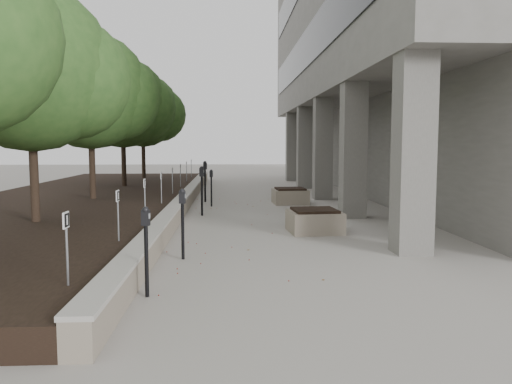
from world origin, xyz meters
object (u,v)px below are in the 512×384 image
object	(u,v)px
crabapple_tree_3	(91,116)
planter_back	(290,196)
parking_meter_5	(205,181)
crabapple_tree_2	(31,104)
parking_meter_4	(211,188)
parking_meter_2	(183,224)
crabapple_tree_5	(143,126)
parking_meter_1	(146,252)
planter_front	(314,220)
parking_meter_3	(202,191)
crabapple_tree_4	(123,122)

from	to	relation	value
crabapple_tree_3	planter_back	xyz separation A→B (m)	(6.75, 1.59, -2.83)
parking_meter_5	crabapple_tree_2	bearing A→B (deg)	-134.90
planter_back	parking_meter_4	bearing A→B (deg)	-165.98
crabapple_tree_2	parking_meter_2	size ratio (longest dim) A/B	3.98
crabapple_tree_5	parking_meter_4	size ratio (longest dim) A/B	4.16
parking_meter_1	parking_meter_5	xyz separation A→B (m)	(0.26, 12.02, 0.12)
parking_meter_5	planter_front	distance (m)	7.44
parking_meter_4	parking_meter_1	bearing A→B (deg)	-86.37
crabapple_tree_5	parking_meter_3	size ratio (longest dim) A/B	3.56
planter_back	parking_meter_5	bearing A→B (deg)	167.68
crabapple_tree_3	parking_meter_3	bearing A→B (deg)	-20.81
parking_meter_2	parking_meter_4	xyz separation A→B (m)	(0.25, 8.21, -0.03)
parking_meter_4	planter_front	world-z (taller)	parking_meter_4
parking_meter_1	crabapple_tree_5	bearing A→B (deg)	112.40
parking_meter_4	parking_meter_2	bearing A→B (deg)	-85.14
parking_meter_4	parking_meter_5	bearing A→B (deg)	108.08
parking_meter_4	planter_back	xyz separation A→B (m)	(2.88, 0.72, -0.36)
parking_meter_4	planter_back	bearing A→B (deg)	20.60
crabapple_tree_3	planter_back	size ratio (longest dim) A/B	4.37
crabapple_tree_2	parking_meter_4	xyz separation A→B (m)	(3.88, 5.87, -2.47)
crabapple_tree_4	parking_meter_3	xyz separation A→B (m)	(3.67, -6.39, -2.36)
crabapple_tree_5	crabapple_tree_3	bearing A→B (deg)	-90.00
parking_meter_5	planter_front	xyz separation A→B (m)	(3.06, -6.76, -0.49)
crabapple_tree_3	parking_meter_5	size ratio (longest dim) A/B	3.48
parking_meter_4	parking_meter_5	world-z (taller)	parking_meter_5
crabapple_tree_2	parking_meter_3	distance (m)	5.66
crabapple_tree_5	crabapple_tree_4	bearing A→B (deg)	-90.00
crabapple_tree_5	crabapple_tree_2	bearing A→B (deg)	-90.00
parking_meter_3	crabapple_tree_2	bearing A→B (deg)	-121.91
crabapple_tree_2	crabapple_tree_4	bearing A→B (deg)	90.00
parking_meter_5	planter_back	bearing A→B (deg)	-30.97
crabapple_tree_3	parking_meter_4	xyz separation A→B (m)	(3.88, 0.87, -2.47)
parking_meter_3	crabapple_tree_5	bearing A→B (deg)	121.46
parking_meter_3	crabapple_tree_3	bearing A→B (deg)	172.80
crabapple_tree_3	parking_meter_1	distance (m)	10.58
crabapple_tree_4	parking_meter_5	size ratio (longest dim) A/B	3.48
parking_meter_3	crabapple_tree_4	bearing A→B (deg)	133.46
crabapple_tree_2	parking_meter_4	world-z (taller)	crabapple_tree_2
crabapple_tree_2	crabapple_tree_3	bearing A→B (deg)	90.00
parking_meter_2	parking_meter_5	bearing A→B (deg)	98.85
crabapple_tree_2	parking_meter_2	xyz separation A→B (m)	(3.63, -2.33, -2.44)
parking_meter_1	planter_front	bearing A→B (deg)	70.54
crabapple_tree_2	planter_front	distance (m)	7.24
parking_meter_2	parking_meter_4	distance (m)	8.21
crabapple_tree_2	parking_meter_5	bearing A→B (deg)	63.76
parking_meter_1	crabapple_tree_4	bearing A→B (deg)	115.56
crabapple_tree_2	crabapple_tree_3	xyz separation A→B (m)	(0.00, 5.00, 0.00)
crabapple_tree_4	planter_front	world-z (taller)	crabapple_tree_4
crabapple_tree_5	parking_meter_5	xyz separation A→B (m)	(3.59, -7.72, -2.34)
parking_meter_5	parking_meter_4	bearing A→B (deg)	-97.17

